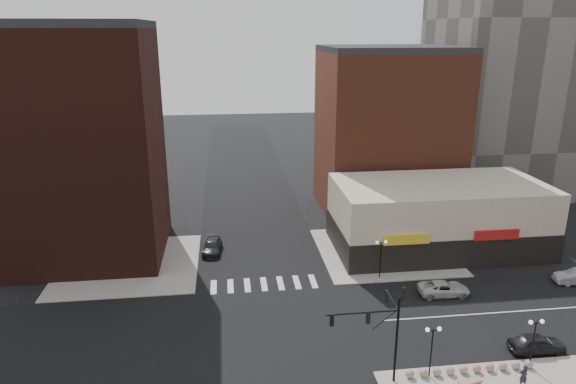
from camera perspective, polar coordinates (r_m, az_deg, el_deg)
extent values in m
plane|color=black|center=(46.26, -1.73, -14.92)|extent=(240.00, 240.00, 0.00)
cube|color=black|center=(46.26, -1.73, -14.91)|extent=(200.00, 14.00, 0.02)
cube|color=black|center=(46.25, -1.73, -14.90)|extent=(14.00, 200.00, 0.02)
cube|color=gray|center=(59.85, -17.20, -7.72)|extent=(15.00, 15.00, 0.12)
cube|color=gray|center=(61.53, 10.59, -6.49)|extent=(15.00, 15.00, 0.12)
cube|color=#341710|center=(60.68, -21.84, 4.58)|extent=(16.00, 15.00, 25.00)
cube|color=#341710|center=(80.47, -27.66, 2.01)|extent=(20.00, 18.00, 12.00)
cube|color=brown|center=(73.28, 10.95, 6.39)|extent=(18.00, 15.00, 22.00)
cube|color=beige|center=(62.74, 16.33, -2.56)|extent=(24.00, 12.00, 8.00)
cube|color=black|center=(63.54, 16.16, -4.51)|extent=(24.20, 12.20, 3.40)
cylinder|color=black|center=(39.16, 11.97, -15.90)|extent=(0.18, 0.18, 7.00)
cylinder|color=black|center=(37.13, 8.31, -13.14)|extent=(5.20, 0.11, 0.11)
cylinder|color=black|center=(37.91, 10.67, -13.81)|extent=(1.72, 0.06, 1.46)
cylinder|color=black|center=(39.07, 11.49, -11.65)|extent=(0.11, 3.00, 0.11)
cube|color=black|center=(36.86, 4.88, -13.98)|extent=(0.28, 0.18, 0.95)
sphere|color=red|center=(36.70, 4.90, -13.58)|extent=(0.16, 0.16, 0.16)
cube|color=black|center=(37.43, 8.89, -13.61)|extent=(0.28, 0.18, 0.95)
sphere|color=red|center=(37.28, 8.92, -13.21)|extent=(0.16, 0.16, 0.16)
cube|color=black|center=(40.34, 10.87, -11.27)|extent=(0.18, 0.28, 0.95)
sphere|color=red|center=(40.20, 10.89, -10.90)|extent=(0.16, 0.16, 0.16)
cube|color=black|center=(37.30, 12.71, -10.97)|extent=(0.28, 0.18, 0.95)
sphere|color=red|center=(37.16, 12.74, -10.56)|extent=(0.16, 0.16, 0.16)
cylinder|color=black|center=(40.98, 15.62, -16.84)|extent=(0.11, 0.11, 4.00)
cylinder|color=black|center=(39.96, 15.85, -14.59)|extent=(0.90, 0.06, 0.06)
sphere|color=white|center=(39.75, 15.24, -14.55)|extent=(0.32, 0.32, 0.32)
sphere|color=white|center=(40.07, 16.47, -14.38)|extent=(0.32, 0.32, 0.32)
cylinder|color=black|center=(44.45, 25.53, -15.09)|extent=(0.11, 0.11, 4.00)
cylinder|color=black|center=(43.51, 25.87, -12.97)|extent=(0.90, 0.06, 0.06)
sphere|color=white|center=(43.23, 25.37, -12.95)|extent=(0.32, 0.32, 0.32)
sphere|color=white|center=(43.70, 26.39, -12.76)|extent=(0.32, 0.32, 0.32)
cylinder|color=black|center=(54.34, 10.22, -7.44)|extent=(0.11, 0.11, 4.00)
cylinder|color=black|center=(53.57, 10.33, -5.59)|extent=(0.90, 0.06, 0.06)
sphere|color=white|center=(53.40, 9.88, -5.53)|extent=(0.32, 0.32, 0.32)
sphere|color=white|center=(53.67, 10.80, -5.46)|extent=(0.32, 0.32, 0.32)
sphere|color=gray|center=(41.45, 13.39, -19.06)|extent=(0.64, 0.64, 0.64)
sphere|color=gray|center=(41.79, 14.82, -18.84)|extent=(0.64, 0.64, 0.64)
sphere|color=gray|center=(42.15, 16.22, -18.62)|extent=(0.64, 0.64, 0.64)
sphere|color=gray|center=(42.54, 17.59, -18.38)|extent=(0.64, 0.64, 0.64)
sphere|color=gray|center=(42.95, 18.93, -18.15)|extent=(0.64, 0.64, 0.64)
sphere|color=gray|center=(43.38, 20.24, -17.91)|extent=(0.64, 0.64, 0.64)
sphere|color=gray|center=(43.83, 21.52, -17.66)|extent=(0.64, 0.64, 0.64)
sphere|color=gray|center=(44.31, 22.77, -17.41)|extent=(0.64, 0.64, 0.64)
sphere|color=gray|center=(44.80, 24.00, -17.16)|extent=(0.64, 0.64, 0.64)
sphere|color=gray|center=(45.31, 25.19, -16.91)|extent=(0.64, 0.64, 0.64)
imported|color=silver|center=(53.28, 16.93, -10.21)|extent=(5.06, 2.52, 1.38)
imported|color=black|center=(47.45, 25.93, -14.90)|extent=(4.54, 1.94, 1.53)
imported|color=black|center=(60.79, -8.41, -6.00)|extent=(2.50, 5.08, 1.42)
imported|color=black|center=(42.90, 24.70, -18.04)|extent=(0.66, 0.45, 1.75)
cube|color=gray|center=(41.96, 19.59, -19.44)|extent=(1.74, 0.83, 0.31)
cube|color=gray|center=(41.84, 19.62, -19.20)|extent=(1.97, 0.98, 0.13)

